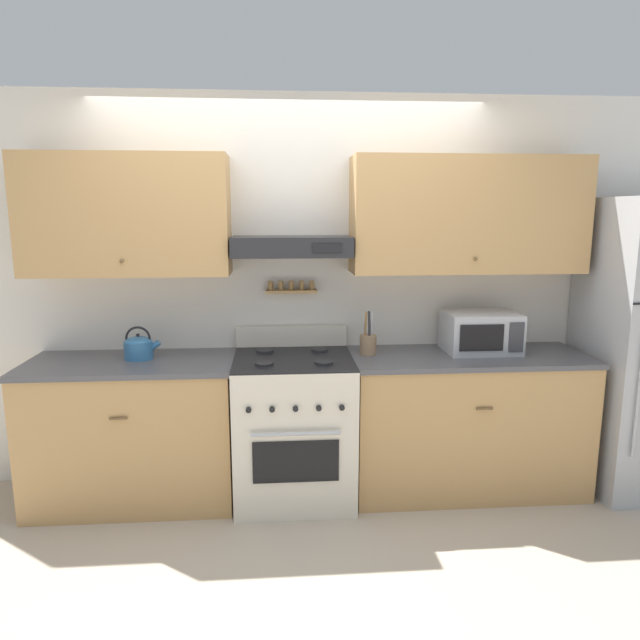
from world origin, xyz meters
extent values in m
plane|color=#B2A38E|center=(0.00, 0.00, 0.00)|extent=(16.00, 16.00, 0.00)
cube|color=silver|center=(0.00, 0.68, 1.27)|extent=(5.20, 0.08, 2.55)
cube|color=tan|center=(-1.00, 0.47, 1.78)|extent=(1.24, 0.33, 0.73)
sphere|color=brown|center=(-1.00, 0.29, 1.52)|extent=(0.02, 0.02, 0.02)
cube|color=tan|center=(1.13, 0.47, 1.78)|extent=(1.49, 0.33, 0.73)
sphere|color=brown|center=(1.13, 0.29, 1.52)|extent=(0.02, 0.02, 0.02)
cube|color=#232326|center=(0.00, 0.45, 1.59)|extent=(0.74, 0.37, 0.12)
cube|color=black|center=(0.21, 0.26, 1.59)|extent=(0.18, 0.01, 0.05)
cube|color=tan|center=(0.00, 0.60, 1.29)|extent=(0.34, 0.07, 0.02)
cylinder|color=olive|center=(-0.14, 0.60, 1.33)|extent=(0.03, 0.03, 0.06)
cylinder|color=olive|center=(-0.07, 0.60, 1.33)|extent=(0.03, 0.03, 0.06)
cylinder|color=olive|center=(0.00, 0.60, 1.33)|extent=(0.03, 0.03, 0.06)
cylinder|color=olive|center=(0.07, 0.60, 1.33)|extent=(0.03, 0.03, 0.06)
cylinder|color=olive|center=(0.14, 0.60, 1.33)|extent=(0.03, 0.03, 0.06)
cube|color=tan|center=(-1.00, 0.33, 0.44)|extent=(1.24, 0.62, 0.87)
cube|color=#4C4C51|center=(-1.00, 0.33, 0.89)|extent=(1.26, 0.64, 0.03)
cylinder|color=brown|center=(-1.00, 0.01, 0.65)|extent=(0.10, 0.01, 0.01)
cube|color=tan|center=(1.13, 0.33, 0.44)|extent=(1.49, 0.62, 0.87)
cube|color=#4C4C51|center=(1.13, 0.33, 0.89)|extent=(1.51, 0.64, 0.03)
cylinder|color=brown|center=(1.13, 0.01, 0.65)|extent=(0.10, 0.01, 0.01)
cube|color=beige|center=(0.00, 0.29, 0.45)|extent=(0.74, 0.66, 0.90)
cube|color=black|center=(0.00, -0.04, 0.38)|extent=(0.50, 0.01, 0.25)
cylinder|color=#ADAFB5|center=(0.00, -0.07, 0.56)|extent=(0.52, 0.02, 0.02)
cube|color=black|center=(0.00, 0.29, 0.91)|extent=(0.74, 0.66, 0.01)
cylinder|color=#232326|center=(-0.18, 0.13, 0.92)|extent=(0.11, 0.11, 0.02)
cylinder|color=#232326|center=(0.18, 0.13, 0.92)|extent=(0.11, 0.11, 0.02)
cylinder|color=#232326|center=(-0.18, 0.45, 0.92)|extent=(0.11, 0.11, 0.02)
cylinder|color=#232326|center=(0.18, 0.45, 0.92)|extent=(0.11, 0.11, 0.02)
cylinder|color=black|center=(-0.27, -0.05, 0.70)|extent=(0.03, 0.02, 0.03)
cylinder|color=black|center=(-0.13, -0.05, 0.70)|extent=(0.03, 0.02, 0.03)
cylinder|color=black|center=(0.00, -0.05, 0.70)|extent=(0.03, 0.02, 0.03)
cylinder|color=black|center=(0.13, -0.05, 0.70)|extent=(0.03, 0.02, 0.03)
cylinder|color=black|center=(0.27, -0.05, 0.70)|extent=(0.03, 0.02, 0.03)
cube|color=beige|center=(0.00, 0.61, 0.98)|extent=(0.74, 0.04, 0.14)
cylinder|color=#ADAFB5|center=(2.01, -0.09, 0.76)|extent=(0.02, 0.02, 0.80)
cylinder|color=teal|center=(-0.96, 0.38, 0.96)|extent=(0.18, 0.18, 0.11)
ellipsoid|color=teal|center=(-0.96, 0.38, 1.01)|extent=(0.16, 0.16, 0.06)
sphere|color=black|center=(-0.96, 0.38, 1.06)|extent=(0.02, 0.02, 0.02)
cylinder|color=teal|center=(-0.87, 0.38, 0.98)|extent=(0.11, 0.04, 0.09)
torus|color=black|center=(-0.96, 0.38, 1.03)|extent=(0.16, 0.01, 0.16)
cube|color=#ADAFB5|center=(1.22, 0.40, 1.04)|extent=(0.46, 0.35, 0.26)
cube|color=black|center=(1.17, 0.22, 1.04)|extent=(0.28, 0.01, 0.17)
cube|color=#38383D|center=(1.39, 0.22, 1.04)|extent=(0.09, 0.01, 0.19)
cylinder|color=#8E7051|center=(0.48, 0.38, 0.97)|extent=(0.11, 0.11, 0.12)
cylinder|color=olive|center=(0.46, 0.38, 1.10)|extent=(0.01, 0.05, 0.16)
cylinder|color=#28282B|center=(0.49, 0.39, 1.10)|extent=(0.01, 0.04, 0.16)
cylinder|color=#B2B2B7|center=(0.50, 0.39, 1.10)|extent=(0.01, 0.03, 0.16)
camera|label=1|loc=(-0.10, -3.14, 1.80)|focal=32.00mm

